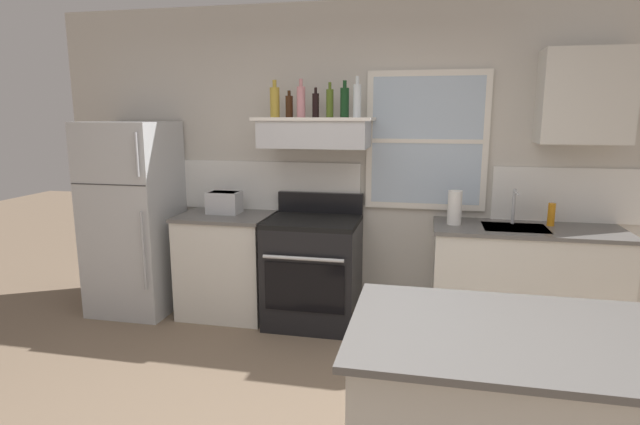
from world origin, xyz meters
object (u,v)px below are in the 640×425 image
refrigerator (134,218)px  bottle_brown_stout (289,106)px  toaster (224,202)px  paper_towel_roll (455,208)px  stove_range (313,270)px  bottle_clear_tall (357,100)px  bottle_rose_pink (301,101)px  bottle_balsamic_dark (316,105)px  bottle_olive_oil_square (330,103)px  bottle_dark_green_wine (345,102)px  dish_soap_bottle (551,214)px  bottle_champagne_gold_foil (275,102)px

refrigerator → bottle_brown_stout: 1.74m
toaster → paper_towel_roll: 1.97m
refrigerator → bottle_brown_stout: bearing=5.2°
stove_range → bottle_clear_tall: 1.46m
bottle_rose_pink → paper_towel_roll: size_ratio=1.13×
refrigerator → bottle_balsamic_dark: bottle_balsamic_dark is taller
bottle_rose_pink → bottle_clear_tall: bearing=0.8°
bottle_olive_oil_square → bottle_dark_green_wine: bottle_dark_green_wine is taller
bottle_balsamic_dark → dish_soap_bottle: bearing=1.6°
bottle_brown_stout → bottle_olive_oil_square: size_ratio=0.78×
stove_range → dish_soap_bottle: 1.96m
stove_range → bottle_dark_green_wine: bearing=19.8°
bottle_champagne_gold_foil → stove_range: bearing=-15.8°
refrigerator → paper_towel_roll: 2.80m
stove_range → bottle_champagne_gold_foil: bearing=164.2°
bottle_balsamic_dark → dish_soap_bottle: size_ratio=1.32×
refrigerator → stove_range: size_ratio=1.57×
bottle_clear_tall → toaster: bearing=178.8°
paper_towel_roll → dish_soap_bottle: bearing=7.7°
toaster → stove_range: toaster is taller
bottle_dark_green_wine → paper_towel_roll: (0.90, -0.05, -0.82)m
bottle_champagne_gold_foil → bottle_rose_pink: size_ratio=0.99×
bottle_clear_tall → bottle_dark_green_wine: bearing=165.5°
refrigerator → bottle_dark_green_wine: 2.15m
bottle_dark_green_wine → paper_towel_roll: bearing=-3.2°
bottle_champagne_gold_foil → paper_towel_roll: size_ratio=1.12×
bottle_olive_oil_square → dish_soap_bottle: 1.96m
bottle_olive_oil_square → bottle_champagne_gold_foil: bearing=-179.6°
toaster → stove_range: bearing=-5.9°
bottle_champagne_gold_foil → bottle_dark_green_wine: 0.59m
stove_range → bottle_balsamic_dark: (0.00, 0.09, 1.38)m
bottle_champagne_gold_foil → bottle_balsamic_dark: bottle_champagne_gold_foil is taller
bottle_balsamic_dark → bottle_dark_green_wine: (0.24, 0.00, 0.02)m
bottle_dark_green_wine → stove_range: bearing=-160.2°
bottle_brown_stout → bottle_rose_pink: bearing=-25.1°
bottle_rose_pink → bottle_olive_oil_square: bearing=11.6°
bottle_olive_oil_square → paper_towel_roll: size_ratio=1.03×
stove_range → bottle_olive_oil_square: (0.12, 0.10, 1.40)m
bottle_clear_tall → paper_towel_roll: bottle_clear_tall is taller
bottle_rose_pink → bottle_clear_tall: bottle_clear_tall is taller
refrigerator → toaster: 0.85m
bottle_dark_green_wine → paper_towel_roll: bottle_dark_green_wine is taller
stove_range → bottle_olive_oil_square: size_ratio=3.90×
bottle_rose_pink → bottle_balsamic_dark: 0.12m
bottle_clear_tall → dish_soap_bottle: 1.77m
bottle_rose_pink → stove_range: bearing=-26.0°
dish_soap_bottle → paper_towel_roll: bearing=-172.3°
bottle_brown_stout → bottle_olive_oil_square: 0.35m
bottle_dark_green_wine → bottle_olive_oil_square: bearing=173.7°
bottle_balsamic_dark → bottle_brown_stout: bearing=174.5°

